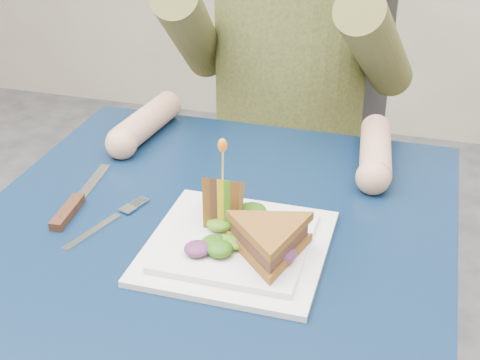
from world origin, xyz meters
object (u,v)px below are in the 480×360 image
(diner, at_px, (290,16))
(chair, at_px, (294,150))
(sandwich_upright, at_px, (223,200))
(table, at_px, (213,261))
(sandwich_flat, at_px, (270,240))
(fork, at_px, (105,223))
(plate, at_px, (237,245))
(knife, at_px, (73,206))

(diner, bearing_deg, chair, 90.00)
(diner, height_order, sandwich_upright, diner)
(table, distance_m, sandwich_upright, 0.14)
(table, relative_size, diner, 1.01)
(chair, height_order, sandwich_upright, chair)
(sandwich_flat, xyz_separation_m, fork, (-0.27, 0.03, -0.04))
(diner, distance_m, plate, 0.63)
(plate, height_order, fork, plate)
(plate, height_order, sandwich_upright, sandwich_upright)
(sandwich_upright, distance_m, fork, 0.19)
(sandwich_flat, relative_size, fork, 1.18)
(plate, distance_m, knife, 0.29)
(knife, bearing_deg, chair, 71.48)
(chair, relative_size, plate, 3.58)
(sandwich_upright, xyz_separation_m, knife, (-0.25, -0.01, -0.05))
(chair, bearing_deg, sandwich_flat, -81.18)
(chair, relative_size, sandwich_upright, 7.65)
(diner, xyz_separation_m, fork, (-0.16, -0.60, -0.18))
(fork, bearing_deg, plate, -1.99)
(fork, height_order, knife, knife)
(table, height_order, sandwich_upright, sandwich_upright)
(sandwich_flat, bearing_deg, fork, 173.18)
(table, relative_size, knife, 3.38)
(table, distance_m, knife, 0.25)
(diner, bearing_deg, table, -90.00)
(diner, relative_size, plate, 2.87)
(chair, bearing_deg, fork, -102.45)
(table, height_order, plate, plate)
(plate, relative_size, fork, 1.49)
(plate, relative_size, sandwich_upright, 2.14)
(table, bearing_deg, plate, -47.48)
(table, xyz_separation_m, chair, (0.00, 0.65, -0.11))
(plate, xyz_separation_m, sandwich_flat, (0.05, -0.02, 0.04))
(diner, height_order, sandwich_flat, diner)
(chair, height_order, fork, chair)
(chair, xyz_separation_m, knife, (-0.23, -0.68, 0.20))
(sandwich_upright, relative_size, fork, 0.70)
(table, distance_m, plate, 0.13)
(diner, bearing_deg, sandwich_flat, -79.64)
(sandwich_upright, relative_size, knife, 0.55)
(diner, xyz_separation_m, sandwich_upright, (0.03, -0.56, -0.13))
(sandwich_flat, relative_size, knife, 0.92)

